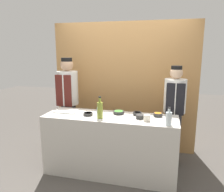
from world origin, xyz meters
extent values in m
plane|color=#4C4742|center=(0.00, 0.00, 0.00)|extent=(14.00, 14.00, 0.00)
cube|color=#B7844C|center=(0.00, 1.06, 1.20)|extent=(2.71, 0.18, 2.40)
cube|color=beige|center=(0.00, 0.00, 0.46)|extent=(1.99, 0.61, 0.93)
cylinder|color=#2D2D2D|center=(0.10, 0.14, 0.95)|extent=(0.17, 0.17, 0.05)
cylinder|color=green|center=(0.10, 0.14, 0.97)|extent=(0.14, 0.14, 0.01)
cylinder|color=#2D2D2D|center=(0.39, 0.14, 0.95)|extent=(0.13, 0.13, 0.05)
cylinder|color=red|center=(0.39, 0.14, 0.97)|extent=(0.10, 0.10, 0.01)
cylinder|color=#2D2D2D|center=(-0.33, -0.05, 0.95)|extent=(0.14, 0.14, 0.04)
cylinder|color=silver|center=(-0.33, -0.05, 0.96)|extent=(0.12, 0.12, 0.01)
cylinder|color=#2D2D2D|center=(0.45, -0.02, 0.96)|extent=(0.12, 0.12, 0.06)
cylinder|color=yellow|center=(0.45, -0.02, 0.98)|extent=(0.10, 0.10, 0.02)
cylinder|color=#2D2D2D|center=(0.69, 0.15, 0.96)|extent=(0.13, 0.13, 0.05)
cylinder|color=orange|center=(0.69, 0.15, 0.97)|extent=(0.11, 0.11, 0.02)
cube|color=white|center=(-0.73, 0.04, 0.94)|extent=(0.35, 0.22, 0.02)
cylinder|color=silver|center=(0.84, -0.21, 1.02)|extent=(0.08, 0.08, 0.18)
cylinder|color=silver|center=(0.84, -0.21, 1.13)|extent=(0.03, 0.03, 0.05)
cylinder|color=black|center=(0.84, -0.21, 1.16)|extent=(0.04, 0.04, 0.01)
cylinder|color=olive|center=(-0.11, -0.13, 1.04)|extent=(0.08, 0.08, 0.23)
cylinder|color=olive|center=(-0.11, -0.13, 1.20)|extent=(0.03, 0.03, 0.07)
cylinder|color=black|center=(-0.11, -0.13, 1.24)|extent=(0.04, 0.04, 0.02)
cylinder|color=#386093|center=(-0.21, 0.13, 0.97)|extent=(0.07, 0.07, 0.08)
cylinder|color=silver|center=(0.55, -0.10, 0.97)|extent=(0.09, 0.09, 0.09)
cylinder|color=#28282D|center=(-0.94, 0.56, 0.46)|extent=(0.27, 0.27, 0.92)
cylinder|color=silver|center=(-0.94, 0.56, 1.22)|extent=(0.37, 0.37, 0.60)
cube|color=#561E19|center=(-0.94, 0.38, 1.20)|extent=(0.30, 0.02, 0.55)
sphere|color=tan|center=(-0.94, 0.56, 1.64)|extent=(0.23, 0.23, 0.23)
cylinder|color=black|center=(-0.94, 0.56, 1.72)|extent=(0.19, 0.19, 0.08)
cylinder|color=#28282D|center=(0.94, 0.56, 0.45)|extent=(0.25, 0.25, 0.90)
cylinder|color=white|center=(0.94, 0.56, 1.17)|extent=(0.35, 0.35, 0.55)
cube|color=black|center=(0.94, 0.39, 1.15)|extent=(0.28, 0.02, 0.50)
sphere|color=beige|center=(0.94, 0.56, 1.54)|extent=(0.20, 0.20, 0.20)
cylinder|color=black|center=(0.94, 0.56, 1.62)|extent=(0.17, 0.17, 0.07)
camera|label=1|loc=(0.79, -3.02, 1.89)|focal=35.00mm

